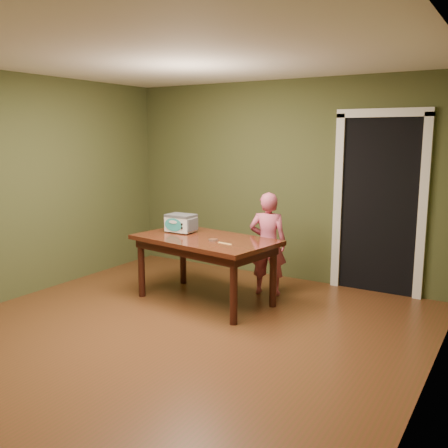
# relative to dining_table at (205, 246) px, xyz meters

# --- Properties ---
(floor) EXTENTS (5.00, 5.00, 0.00)m
(floor) POSITION_rel_dining_table_xyz_m (0.28, -1.09, -0.65)
(floor) COLOR #5C2D1A
(floor) RESTS_ON ground
(room_shell) EXTENTS (4.52, 5.02, 2.61)m
(room_shell) POSITION_rel_dining_table_xyz_m (0.28, -1.09, 1.06)
(room_shell) COLOR #434726
(room_shell) RESTS_ON ground
(doorway) EXTENTS (1.10, 0.66, 2.25)m
(doorway) POSITION_rel_dining_table_xyz_m (1.58, 1.69, 0.41)
(doorway) COLOR black
(doorway) RESTS_ON ground
(dining_table) EXTENTS (1.72, 1.13, 0.75)m
(dining_table) POSITION_rel_dining_table_xyz_m (0.00, 0.00, 0.00)
(dining_table) COLOR #3E1C0E
(dining_table) RESTS_ON floor
(toy_oven) EXTENTS (0.36, 0.25, 0.22)m
(toy_oven) POSITION_rel_dining_table_xyz_m (-0.42, 0.12, 0.22)
(toy_oven) COLOR #4C4F54
(toy_oven) RESTS_ON dining_table
(baking_pan) EXTENTS (0.10, 0.10, 0.02)m
(baking_pan) POSITION_rel_dining_table_xyz_m (0.17, -0.10, 0.11)
(baking_pan) COLOR silver
(baking_pan) RESTS_ON dining_table
(spatula) EXTENTS (0.18, 0.06, 0.01)m
(spatula) POSITION_rel_dining_table_xyz_m (0.36, -0.16, 0.10)
(spatula) COLOR #E9BD65
(spatula) RESTS_ON dining_table
(child) EXTENTS (0.52, 0.41, 1.24)m
(child) POSITION_rel_dining_table_xyz_m (0.49, 0.63, -0.03)
(child) COLOR #C4506B
(child) RESTS_ON floor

